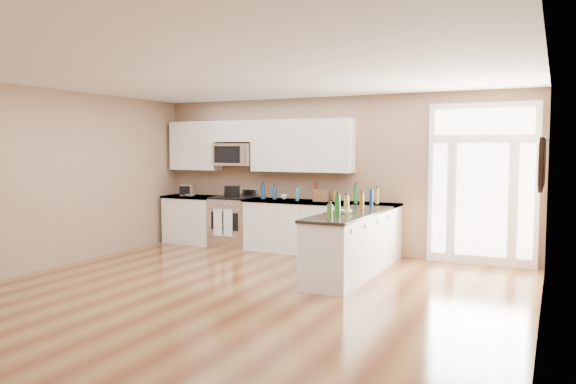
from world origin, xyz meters
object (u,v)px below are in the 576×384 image
Objects in this scene: toaster_oven at (188,190)px; stockpot at (232,191)px; kitchen_range at (234,221)px; peninsula_cabinet at (350,247)px.

stockpot is at bearing -14.91° from toaster_oven.
stockpot is at bearing -85.39° from kitchen_range.
peninsula_cabinet is at bearing -26.90° from kitchen_range.
peninsula_cabinet is 3.24m from stockpot.
toaster_oven is at bearing 160.25° from peninsula_cabinet.
toaster_oven reaches higher than kitchen_range.
kitchen_range reaches higher than peninsula_cabinet.
peninsula_cabinet is 4.15m from toaster_oven.
peninsula_cabinet is at bearing -35.32° from toaster_oven.
toaster_oven is at bearing -176.47° from kitchen_range.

